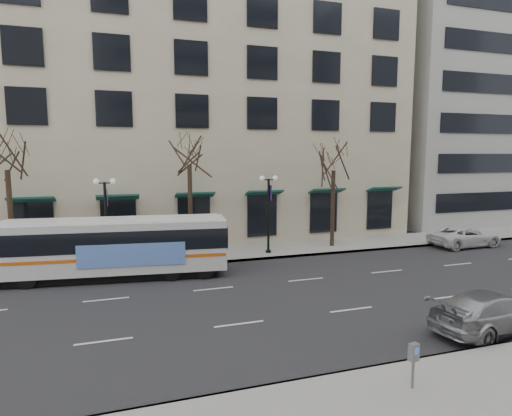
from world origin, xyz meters
name	(u,v)px	position (x,y,z in m)	size (l,w,h in m)	color
ground	(225,304)	(0.00, 0.00, 0.00)	(160.00, 160.00, 0.00)	black
sidewalk_far	(264,251)	(5.00, 9.00, 0.07)	(80.00, 4.00, 0.15)	gray
building_hotel	(141,90)	(-2.00, 21.00, 12.00)	(40.00, 20.00, 24.00)	#B3A989
building_office	(463,52)	(32.00, 21.00, 17.50)	(25.00, 20.00, 35.00)	#999993
tree_far_left	(6,152)	(-10.00, 8.80, 6.70)	(3.60, 3.60, 8.34)	black
tree_far_mid	(189,149)	(0.00, 8.80, 6.91)	(3.60, 3.60, 8.55)	black
tree_far_right	(334,156)	(10.00, 8.80, 6.42)	(3.60, 3.60, 8.06)	black
lamp_post_left	(106,218)	(-4.99, 8.20, 2.94)	(1.22, 0.45, 5.21)	black
lamp_post_right	(269,210)	(5.01, 8.20, 2.94)	(1.22, 0.45, 5.21)	black
city_bus	(117,246)	(-4.46, 5.79, 1.74)	(11.97, 3.97, 3.18)	silver
silver_car	(491,311)	(8.85, -5.84, 0.75)	(2.09, 5.15, 1.49)	#989A9F
white_pickup	(465,236)	(19.25, 6.20, 0.73)	(2.41, 5.23, 1.45)	silver
pay_station	(414,356)	(3.27, -8.47, 1.09)	(0.31, 0.23, 1.30)	gray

